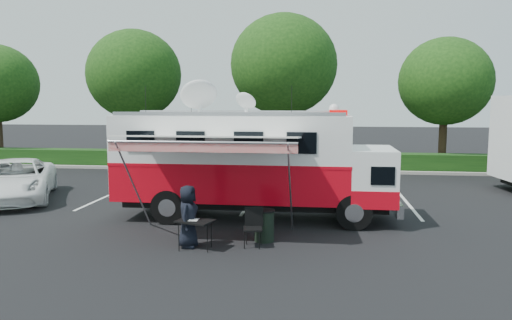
% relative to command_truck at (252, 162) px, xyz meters
% --- Properties ---
extents(ground_plane, '(120.00, 120.00, 0.00)m').
position_rel_command_truck_xyz_m(ground_plane, '(0.08, 0.00, -1.88)').
color(ground_plane, black).
rests_on(ground_plane, ground).
extents(back_border, '(60.00, 6.14, 8.87)m').
position_rel_command_truck_xyz_m(back_border, '(1.22, 12.90, 3.12)').
color(back_border, '#9E998E').
rests_on(back_border, ground_plane).
extents(stall_lines, '(24.12, 5.50, 0.01)m').
position_rel_command_truck_xyz_m(stall_lines, '(-0.42, 3.00, -1.88)').
color(stall_lines, silver).
rests_on(stall_lines, ground_plane).
extents(command_truck, '(9.15, 2.52, 4.40)m').
position_rel_command_truck_xyz_m(command_truck, '(0.00, 0.00, 0.00)').
color(command_truck, black).
rests_on(command_truck, ground_plane).
extents(awning, '(4.99, 2.58, 3.02)m').
position_rel_command_truck_xyz_m(awning, '(-0.82, -2.61, 0.95)').
color(awning, white).
rests_on(awning, ground_plane).
extents(white_suv, '(4.78, 6.33, 1.60)m').
position_rel_command_truck_xyz_m(white_suv, '(-9.62, 1.81, -1.88)').
color(white_suv, white).
rests_on(white_suv, ground_plane).
extents(person, '(0.58, 0.85, 1.67)m').
position_rel_command_truck_xyz_m(person, '(-1.24, -3.45, -1.88)').
color(person, black).
rests_on(person, ground_plane).
extents(folding_table, '(1.07, 0.90, 0.79)m').
position_rel_command_truck_xyz_m(folding_table, '(-1.00, -3.64, -1.15)').
color(folding_table, black).
rests_on(folding_table, ground_plane).
extents(folding_chair, '(0.57, 0.60, 1.05)m').
position_rel_command_truck_xyz_m(folding_chair, '(0.48, -3.12, -1.26)').
color(folding_chair, black).
rests_on(folding_chair, ground_plane).
extents(trash_bin, '(0.59, 0.59, 0.89)m').
position_rel_command_truck_xyz_m(trash_bin, '(0.72, -2.64, -1.43)').
color(trash_bin, black).
rests_on(trash_bin, ground_plane).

